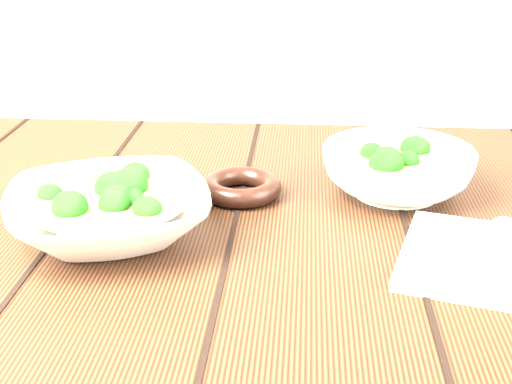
% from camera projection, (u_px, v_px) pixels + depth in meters
% --- Properties ---
extents(table, '(1.20, 0.80, 0.75)m').
position_uv_depth(table, '(252.00, 312.00, 0.88)').
color(table, '#311B0E').
rests_on(table, ground).
extents(soup_bowl_front, '(0.29, 0.29, 0.07)m').
position_uv_depth(soup_bowl_front, '(109.00, 211.00, 0.80)').
color(soup_bowl_front, white).
rests_on(soup_bowl_front, table).
extents(soup_bowl_back, '(0.21, 0.21, 0.07)m').
position_uv_depth(soup_bowl_back, '(397.00, 170.00, 0.91)').
color(soup_bowl_back, white).
rests_on(soup_bowl_back, table).
extents(trivet, '(0.13, 0.13, 0.03)m').
position_uv_depth(trivet, '(241.00, 187.00, 0.91)').
color(trivet, black).
rests_on(trivet, table).
extents(napkin, '(0.26, 0.23, 0.01)m').
position_uv_depth(napkin, '(509.00, 264.00, 0.74)').
color(napkin, beige).
rests_on(napkin, table).
extents(spoon_left, '(0.07, 0.17, 0.01)m').
position_uv_depth(spoon_left, '(501.00, 238.00, 0.77)').
color(spoon_left, '#A19A8E').
rests_on(spoon_left, napkin).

